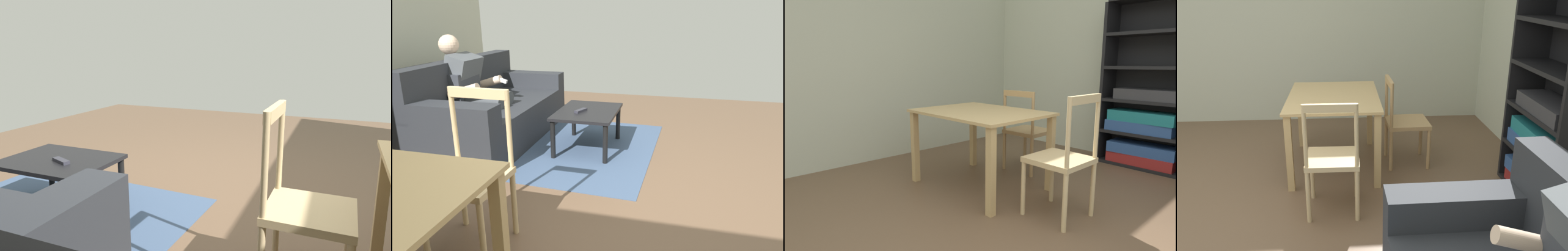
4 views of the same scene
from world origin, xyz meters
The scene contains 5 objects.
wall_side centered at (-3.04, 0.00, 1.33)m, with size 0.12×6.08×2.67m, color beige.
bookshelf centered at (-0.61, 2.79, 0.72)m, with size 0.97×0.36×1.90m.
dining_table centered at (-1.46, 1.00, 0.62)m, with size 1.18×0.88×0.74m.
dining_chair_near_wall centered at (-1.46, 1.72, 0.45)m, with size 0.43×0.43×0.90m.
dining_chair_facing_couch centered at (-0.54, 1.00, 0.47)m, with size 0.43×0.43×0.97m.
Camera 3 is at (0.79, -1.10, 1.18)m, focal length 30.16 mm.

